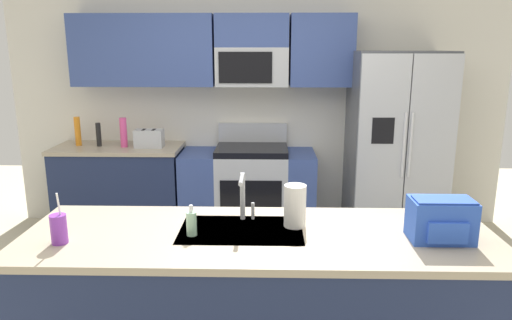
% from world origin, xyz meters
% --- Properties ---
extents(kitchen_wall_unit, '(5.20, 0.43, 2.60)m').
position_xyz_m(kitchen_wall_unit, '(-0.14, 2.08, 1.47)').
color(kitchen_wall_unit, silver).
rests_on(kitchen_wall_unit, ground).
extents(back_counter, '(1.29, 0.63, 0.90)m').
position_xyz_m(back_counter, '(-1.42, 1.80, 0.45)').
color(back_counter, '#1E2A4D').
rests_on(back_counter, ground).
extents(range_oven, '(1.36, 0.61, 1.10)m').
position_xyz_m(range_oven, '(-0.09, 1.80, 0.44)').
color(range_oven, '#B7BABF').
rests_on(range_oven, ground).
extents(refrigerator, '(0.90, 0.76, 1.85)m').
position_xyz_m(refrigerator, '(1.37, 1.73, 0.93)').
color(refrigerator, '#4C4F54').
rests_on(refrigerator, ground).
extents(island_counter, '(2.57, 0.86, 0.90)m').
position_xyz_m(island_counter, '(0.06, -0.49, 0.45)').
color(island_counter, '#1E2A4D').
rests_on(island_counter, ground).
extents(toaster, '(0.28, 0.16, 0.18)m').
position_xyz_m(toaster, '(-1.08, 1.75, 0.99)').
color(toaster, '#B7BABF').
rests_on(toaster, back_counter).
extents(pepper_mill, '(0.05, 0.05, 0.24)m').
position_xyz_m(pepper_mill, '(-1.61, 1.80, 1.02)').
color(pepper_mill, black).
rests_on(pepper_mill, back_counter).
extents(bottle_pink, '(0.07, 0.07, 0.30)m').
position_xyz_m(bottle_pink, '(-1.34, 1.76, 1.05)').
color(bottle_pink, '#EA4C93').
rests_on(bottle_pink, back_counter).
extents(bottle_orange, '(0.06, 0.06, 0.29)m').
position_xyz_m(bottle_orange, '(-1.83, 1.83, 1.05)').
color(bottle_orange, orange).
rests_on(bottle_orange, back_counter).
extents(sink_faucet, '(0.08, 0.21, 0.28)m').
position_xyz_m(sink_faucet, '(-0.03, -0.29, 1.07)').
color(sink_faucet, '#B7BABF').
rests_on(sink_faucet, island_counter).
extents(drink_cup_purple, '(0.08, 0.08, 0.27)m').
position_xyz_m(drink_cup_purple, '(-0.96, -0.64, 0.98)').
color(drink_cup_purple, purple).
rests_on(drink_cup_purple, island_counter).
extents(soap_dispenser, '(0.06, 0.06, 0.17)m').
position_xyz_m(soap_dispenser, '(-0.30, -0.52, 0.97)').
color(soap_dispenser, '#A5D8B2').
rests_on(soap_dispenser, island_counter).
extents(paper_towel_roll, '(0.12, 0.12, 0.24)m').
position_xyz_m(paper_towel_roll, '(0.26, -0.37, 1.02)').
color(paper_towel_roll, white).
rests_on(paper_towel_roll, island_counter).
extents(backpack, '(0.32, 0.22, 0.23)m').
position_xyz_m(backpack, '(1.01, -0.56, 1.02)').
color(backpack, blue).
rests_on(backpack, island_counter).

